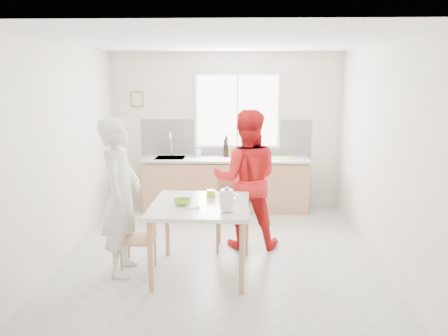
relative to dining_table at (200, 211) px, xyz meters
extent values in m
plane|color=#B7B7B2|center=(0.21, 0.57, -0.77)|extent=(4.50, 4.50, 0.00)
plane|color=silver|center=(0.21, 2.82, 0.58)|extent=(4.00, 0.00, 4.00)
plane|color=silver|center=(0.21, -1.68, 0.58)|extent=(4.00, 0.00, 4.00)
plane|color=silver|center=(-1.79, 0.57, 0.58)|extent=(0.00, 4.50, 4.50)
plane|color=silver|center=(2.21, 0.57, 0.58)|extent=(0.00, 4.50, 4.50)
plane|color=white|center=(0.21, 0.57, 1.93)|extent=(4.50, 4.50, 0.00)
cube|color=white|center=(0.41, 2.80, 0.93)|extent=(1.50, 0.03, 1.30)
cube|color=white|center=(0.41, 2.78, 0.93)|extent=(1.40, 0.02, 1.20)
cube|color=white|center=(0.41, 2.78, 0.93)|extent=(0.03, 0.03, 1.20)
cube|color=white|center=(0.21, 2.81, 0.45)|extent=(3.00, 0.02, 0.65)
cube|color=#679C47|center=(-1.34, 2.80, 1.13)|extent=(0.22, 0.02, 0.28)
cube|color=beige|center=(-1.34, 2.79, 1.13)|extent=(0.16, 0.01, 0.22)
cube|color=tan|center=(0.21, 2.52, -0.34)|extent=(2.80, 0.60, 0.86)
cube|color=#3F3326|center=(0.21, 2.52, -0.72)|extent=(2.80, 0.54, 0.10)
cube|color=silver|center=(0.21, 2.52, 0.13)|extent=(2.84, 0.64, 0.04)
cube|color=#A5A5AA|center=(-0.74, 2.52, 0.13)|extent=(0.50, 0.40, 0.03)
cylinder|color=silver|center=(-0.74, 2.68, 0.33)|extent=(0.02, 0.02, 0.36)
torus|color=silver|center=(-0.74, 2.61, 0.51)|extent=(0.02, 0.18, 0.18)
cube|color=white|center=(0.00, 0.00, 0.07)|extent=(1.14, 1.14, 0.04)
cylinder|color=tan|center=(-0.50, -0.48, -0.37)|extent=(0.06, 0.06, 0.79)
cylinder|color=tan|center=(-0.48, 0.50, -0.37)|extent=(0.06, 0.06, 0.79)
cylinder|color=tan|center=(0.48, -0.50, -0.37)|extent=(0.06, 0.06, 0.79)
cylinder|color=tan|center=(0.50, 0.48, -0.37)|extent=(0.06, 0.06, 0.79)
cube|color=tan|center=(-0.75, 0.02, -0.36)|extent=(0.39, 0.39, 0.04)
cube|color=tan|center=(-0.58, 0.01, -0.15)|extent=(0.04, 0.36, 0.40)
cylinder|color=tan|center=(-0.91, 0.18, -0.58)|extent=(0.03, 0.03, 0.39)
cylinder|color=tan|center=(-0.92, -0.14, -0.58)|extent=(0.03, 0.03, 0.39)
cylinder|color=tan|center=(-0.58, 0.18, -0.58)|extent=(0.03, 0.03, 0.39)
cylinder|color=tan|center=(-0.59, -0.15, -0.58)|extent=(0.03, 0.03, 0.39)
cube|color=tan|center=(0.37, 0.74, -0.29)|extent=(0.46, 0.46, 0.04)
cube|color=tan|center=(0.37, 0.95, -0.03)|extent=(0.43, 0.04, 0.47)
cylinder|color=tan|center=(0.17, 0.55, -0.54)|extent=(0.04, 0.04, 0.46)
cylinder|color=tan|center=(0.55, 0.55, -0.54)|extent=(0.04, 0.04, 0.46)
cylinder|color=tan|center=(0.18, 0.94, -0.54)|extent=(0.04, 0.04, 0.46)
cylinder|color=tan|center=(0.56, 0.93, -0.54)|extent=(0.04, 0.04, 0.46)
imported|color=silver|center=(-0.93, 0.02, 0.16)|extent=(0.46, 0.69, 1.86)
imported|color=red|center=(0.55, 0.89, 0.17)|extent=(0.93, 0.73, 1.88)
imported|color=#80B62A|center=(-0.20, -0.05, 0.12)|extent=(0.21, 0.21, 0.06)
imported|color=white|center=(0.31, 0.24, 0.12)|extent=(0.24, 0.24, 0.06)
cylinder|color=white|center=(0.31, -0.29, 0.22)|extent=(0.14, 0.14, 0.23)
cylinder|color=blue|center=(0.31, -0.29, 0.34)|extent=(0.05, 0.05, 0.03)
torus|color=white|center=(0.38, -0.29, 0.24)|extent=(0.11, 0.02, 0.11)
cube|color=#A1C72E|center=(0.11, 0.28, 0.13)|extent=(0.10, 0.10, 0.09)
cylinder|color=#A5A5AA|center=(-0.08, -0.22, 0.10)|extent=(0.16, 0.06, 0.01)
cube|color=#84D330|center=(1.19, 2.47, 0.16)|extent=(0.40, 0.33, 0.01)
cylinder|color=black|center=(0.23, 2.65, 0.31)|extent=(0.07, 0.07, 0.32)
cylinder|color=black|center=(0.21, 2.62, 0.30)|extent=(0.07, 0.07, 0.30)
cylinder|color=olive|center=(0.28, 2.60, 0.23)|extent=(0.06, 0.06, 0.16)
imported|color=#999999|center=(-0.27, 2.62, 0.24)|extent=(0.10, 0.10, 0.18)
camera|label=1|loc=(0.44, -4.83, 1.55)|focal=35.00mm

